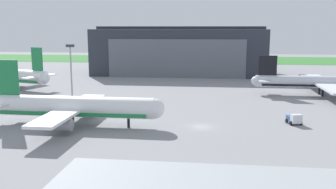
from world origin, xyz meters
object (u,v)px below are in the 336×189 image
maintenance_hangar (180,51)px  airliner_near_right (75,107)px  airliner_far_left (327,82)px  fuel_bowser (294,119)px  airliner_far_right (7,76)px  apron_light_mast (71,66)px

maintenance_hangar → airliner_near_right: size_ratio=1.96×
airliner_far_left → fuel_bowser: size_ratio=11.67×
airliner_far_right → fuel_bowser: airliner_far_right is taller
maintenance_hangar → airliner_near_right: 94.14m
maintenance_hangar → apron_light_mast: size_ratio=4.74×
airliner_far_left → fuel_bowser: bearing=-114.4°
airliner_near_right → apron_light_mast: (-12.66, 31.15, 5.33)m
airliner_far_right → fuel_bowser: 92.47m
fuel_bowser → apron_light_mast: apron_light_mast is taller
airliner_near_right → apron_light_mast: apron_light_mast is taller
maintenance_hangar → airliner_far_right: size_ratio=2.11×
airliner_far_right → airliner_far_left: (101.24, -0.56, -0.42)m
maintenance_hangar → airliner_near_right: bearing=-98.0°
fuel_bowser → maintenance_hangar: bearing=110.4°
airliner_near_right → airliner_far_left: 75.09m
airliner_near_right → airliner_far_right: (-39.61, 43.46, 0.51)m
airliner_near_right → fuel_bowser: bearing=8.5°
maintenance_hangar → airliner_far_left: size_ratio=1.62×
airliner_far_right → apron_light_mast: 30.01m
airliner_far_left → apron_light_mast: (-74.30, -11.75, 5.24)m
fuel_bowser → airliner_far_left: bearing=65.6°
apron_light_mast → fuel_bowser: bearing=-22.9°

